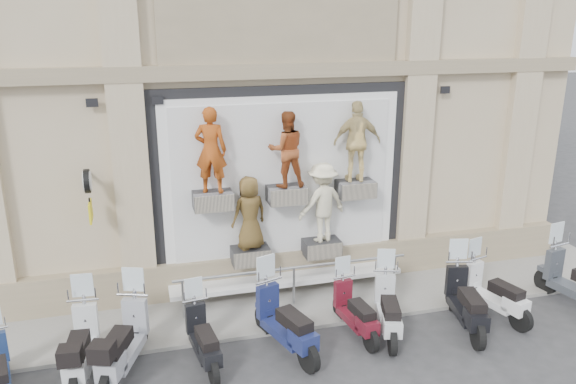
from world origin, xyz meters
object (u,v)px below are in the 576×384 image
at_px(guard_rail, 294,287).
at_px(scooter_h, 467,291).
at_px(clock_sign_bracket, 88,188).
at_px(scooter_g, 389,299).
at_px(scooter_c, 122,330).
at_px(scooter_b, 80,334).
at_px(scooter_d, 203,328).
at_px(scooter_f, 355,302).
at_px(scooter_i, 496,283).
at_px(scooter_e, 285,311).

distance_m(guard_rail, scooter_h, 3.47).
relative_size(clock_sign_bracket, scooter_g, 0.54).
distance_m(scooter_c, scooter_g, 4.88).
relative_size(scooter_b, scooter_d, 1.14).
relative_size(scooter_d, scooter_f, 1.01).
height_order(scooter_d, scooter_i, scooter_i).
distance_m(scooter_d, scooter_f, 2.94).
bearing_deg(scooter_d, scooter_c, 169.46).
bearing_deg(scooter_h, scooter_f, -176.47).
bearing_deg(scooter_h, scooter_b, -169.87).
xyz_separation_m(scooter_b, scooter_i, (7.96, -0.06, -0.05)).
distance_m(clock_sign_bracket, scooter_d, 3.43).
height_order(scooter_e, scooter_i, scooter_e).
bearing_deg(scooter_i, scooter_e, 166.64).
distance_m(guard_rail, clock_sign_bracket, 4.57).
height_order(scooter_b, scooter_h, scooter_h).
bearing_deg(scooter_i, scooter_h, -177.08).
bearing_deg(scooter_b, scooter_f, 5.16).
bearing_deg(scooter_d, scooter_i, -6.18).
height_order(scooter_b, scooter_e, scooter_e).
xyz_separation_m(scooter_b, scooter_e, (3.52, -0.17, 0.02)).
distance_m(guard_rail, scooter_b, 4.36).
bearing_deg(clock_sign_bracket, scooter_i, -13.88).
relative_size(scooter_e, scooter_g, 1.09).
bearing_deg(clock_sign_bracket, scooter_e, -31.52).
bearing_deg(scooter_g, scooter_c, -163.01).
height_order(guard_rail, scooter_c, scooter_c).
distance_m(scooter_g, scooter_i, 2.39).
bearing_deg(scooter_i, scooter_g, 166.91).
bearing_deg(scooter_b, scooter_c, -4.33).
bearing_deg(scooter_f, scooter_h, -15.54).
bearing_deg(scooter_h, guard_rail, 163.13).
height_order(scooter_h, scooter_i, scooter_h).
bearing_deg(scooter_d, scooter_b, 167.38).
bearing_deg(guard_rail, scooter_e, -111.22).
relative_size(scooter_d, scooter_h, 0.87).
xyz_separation_m(scooter_b, scooter_g, (5.57, -0.13, -0.04)).
distance_m(scooter_f, scooter_i, 3.00).
bearing_deg(scooter_d, scooter_e, -6.86).
bearing_deg(scooter_e, guard_rail, 51.19).
height_order(clock_sign_bracket, scooter_i, clock_sign_bracket).
bearing_deg(guard_rail, scooter_h, -29.65).
xyz_separation_m(scooter_c, scooter_d, (1.33, -0.07, -0.13)).
xyz_separation_m(scooter_d, scooter_h, (5.10, -0.14, 0.11)).
relative_size(clock_sign_bracket, scooter_f, 0.59).
xyz_separation_m(scooter_f, scooter_g, (0.61, -0.16, 0.06)).
xyz_separation_m(guard_rail, clock_sign_bracket, (-3.90, 0.47, 2.34)).
bearing_deg(scooter_e, scooter_h, -20.06).
xyz_separation_m(scooter_f, scooter_i, (3.00, -0.09, 0.05)).
distance_m(scooter_d, scooter_e, 1.49).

